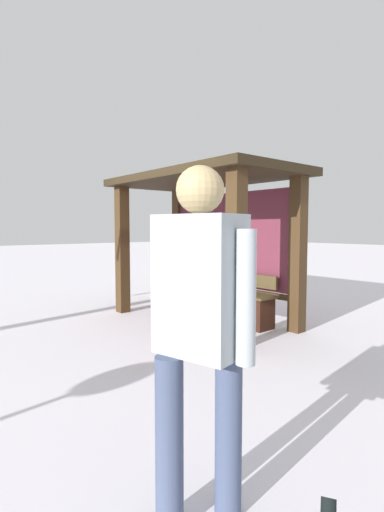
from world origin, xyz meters
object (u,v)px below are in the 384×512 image
Objects in this scene: bus_shelter at (208,213)px; bench_center_inside at (245,302)px; bench_left_inside at (192,294)px; person_walking at (200,317)px.

bus_shelter is 1.52m from bench_center_inside.
person_walking is (3.82, -3.13, 0.73)m from bench_left_inside.
bench_center_inside reaches higher than bench_left_inside.
bus_shelter is at bearing -16.89° from bench_left_inside.
person_walking is (2.57, -3.13, 0.70)m from bench_center_inside.
bench_left_inside is 1.25m from bench_center_inside.
bus_shelter is at bearing -163.17° from bench_center_inside.
person_walking is at bearing -50.58° from bench_center_inside.
bench_center_inside is at bearing 16.83° from bus_shelter.
bus_shelter is 4.40m from person_walking.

